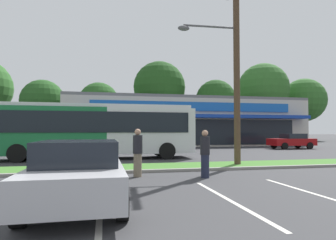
{
  "coord_description": "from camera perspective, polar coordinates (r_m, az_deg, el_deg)",
  "views": [
    {
      "loc": [
        -3.75,
        0.9,
        1.7
      ],
      "look_at": [
        0.01,
        18.1,
        2.34
      ],
      "focal_mm": 31.41,
      "sensor_mm": 36.0,
      "label": 1
    }
  ],
  "objects": [
    {
      "name": "pedestrian_near_bench",
      "position": [
        10.97,
        -5.91,
        -6.31
      ],
      "size": [
        0.36,
        0.36,
        1.77
      ],
      "rotation": [
        0.0,
        0.0,
        2.74
      ],
      "color": "#726651",
      "rests_on": "ground_plane"
    },
    {
      "name": "car_3",
      "position": [
        24.92,
        -12.75,
        -4.17
      ],
      "size": [
        4.49,
        1.89,
        1.46
      ],
      "rotation": [
        0.0,
        0.0,
        3.14
      ],
      "color": "#9E998C",
      "rests_on": "ground_plane"
    },
    {
      "name": "storefront_building",
      "position": [
        36.19,
        2.66,
        -0.45
      ],
      "size": [
        26.81,
        13.05,
        5.44
      ],
      "color": "#BCB7AD",
      "rests_on": "ground_plane"
    },
    {
      "name": "grass_median",
      "position": [
        13.72,
        3.66,
        -8.94
      ],
      "size": [
        56.0,
        2.2,
        0.12
      ],
      "primitive_type": "cube",
      "color": "#427A2D",
      "rests_on": "ground_plane"
    },
    {
      "name": "car_2",
      "position": [
        7.13,
        -16.86,
        -9.6
      ],
      "size": [
        2.01,
        4.69,
        1.47
      ],
      "rotation": [
        0.0,
        0.0,
        1.57
      ],
      "color": "#B7B7BC",
      "rests_on": "ground_plane"
    },
    {
      "name": "tree_mid_left",
      "position": [
        43.67,
        -13.29,
        3.31
      ],
      "size": [
        5.79,
        5.79,
        8.67
      ],
      "color": "#473323",
      "rests_on": "ground_plane"
    },
    {
      "name": "curb_lip",
      "position": [
        12.56,
        5.21,
        -9.58
      ],
      "size": [
        56.0,
        0.24,
        0.12
      ],
      "primitive_type": "cube",
      "color": "gray",
      "rests_on": "ground_plane"
    },
    {
      "name": "car_0",
      "position": [
        30.0,
        22.88,
        -3.75
      ],
      "size": [
        4.19,
        1.92,
        1.42
      ],
      "rotation": [
        0.0,
        0.0,
        3.14
      ],
      "color": "maroon",
      "rests_on": "ground_plane"
    },
    {
      "name": "parking_stripe_2",
      "position": [
        9.0,
        26.78,
        -12.73
      ],
      "size": [
        0.12,
        4.8,
        0.01
      ],
      "primitive_type": "cube",
      "color": "silver",
      "rests_on": "ground_plane"
    },
    {
      "name": "utility_pole",
      "position": [
        14.66,
        12.61,
        10.79
      ],
      "size": [
        3.03,
        2.4,
        9.23
      ],
      "color": "#4C3826",
      "rests_on": "ground_plane"
    },
    {
      "name": "city_bus",
      "position": [
        18.19,
        -13.66,
        -1.82
      ],
      "size": [
        11.72,
        2.72,
        3.25
      ],
      "rotation": [
        0.0,
        0.0,
        0.01
      ],
      "color": "#196638",
      "rests_on": "ground_plane"
    },
    {
      "name": "parking_stripe_1",
      "position": [
        7.6,
        11.79,
        -14.95
      ],
      "size": [
        0.12,
        4.8,
        0.01
      ],
      "primitive_type": "cube",
      "color": "silver",
      "rests_on": "ground_plane"
    },
    {
      "name": "tree_right",
      "position": [
        50.98,
        18.0,
        5.79
      ],
      "size": [
        8.27,
        8.27,
        12.73
      ],
      "color": "#473323",
      "rests_on": "ground_plane"
    },
    {
      "name": "tree_far_right",
      "position": [
        57.12,
        24.87,
        3.54
      ],
      "size": [
        7.53,
        7.53,
        10.87
      ],
      "color": "#473323",
      "rests_on": "ground_plane"
    },
    {
      "name": "tree_left",
      "position": [
        43.78,
        -23.16,
        3.37
      ],
      "size": [
        5.86,
        5.86,
        8.68
      ],
      "color": "#473323",
      "rests_on": "ground_plane"
    },
    {
      "name": "tree_mid_right",
      "position": [
        44.75,
        9.23,
        3.9
      ],
      "size": [
        5.96,
        5.96,
        9.34
      ],
      "color": "#473323",
      "rests_on": "ground_plane"
    },
    {
      "name": "parking_stripe_0",
      "position": [
        7.0,
        -13.06,
        -16.06
      ],
      "size": [
        0.12,
        4.8,
        0.01
      ],
      "primitive_type": "cube",
      "color": "silver",
      "rests_on": "ground_plane"
    },
    {
      "name": "pedestrian_by_pole",
      "position": [
        10.75,
        7.2,
        -6.52
      ],
      "size": [
        0.35,
        0.35,
        1.72
      ],
      "rotation": [
        0.0,
        0.0,
        1.82
      ],
      "color": "#1E2338",
      "rests_on": "ground_plane"
    },
    {
      "name": "tree_mid",
      "position": [
        45.99,
        -1.68,
        6.33
      ],
      "size": [
        8.05,
        8.05,
        12.46
      ],
      "color": "#473323",
      "rests_on": "ground_plane"
    }
  ]
}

